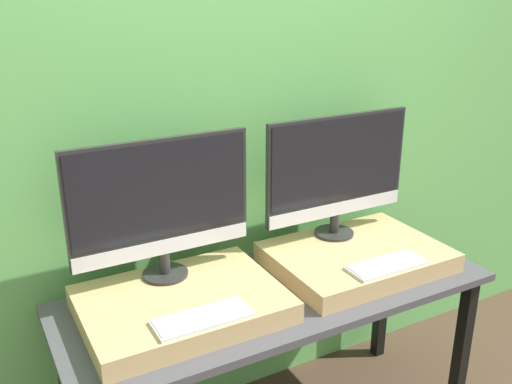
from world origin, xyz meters
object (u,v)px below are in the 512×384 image
at_px(keyboard_left, 202,318).
at_px(monitor_right, 337,170).
at_px(monitor_left, 161,202).
at_px(keyboard_right, 387,265).

height_order(keyboard_left, monitor_right, monitor_right).
height_order(monitor_left, monitor_right, same).
bearing_deg(keyboard_right, keyboard_left, 180.00).
relative_size(monitor_right, keyboard_right, 2.10).
distance_m(monitor_left, monitor_right, 0.76).
distance_m(monitor_right, keyboard_right, 0.44).
bearing_deg(keyboard_right, monitor_right, 90.00).
bearing_deg(keyboard_left, monitor_right, 23.85).
relative_size(monitor_left, keyboard_right, 2.10).
height_order(monitor_left, keyboard_right, monitor_left).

